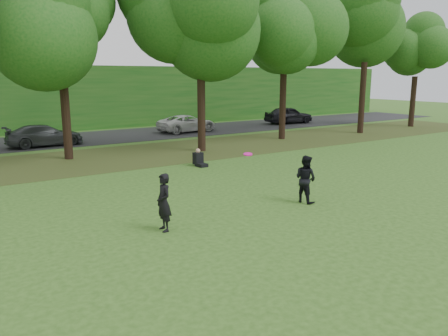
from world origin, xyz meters
name	(u,v)px	position (x,y,z in m)	size (l,w,h in m)	color
ground	(296,223)	(0.00, 0.00, 0.00)	(120.00, 120.00, 0.00)	#2C4E18
leaf_litter	(131,156)	(0.00, 13.00, 0.01)	(60.00, 7.00, 0.01)	#403716
street	(88,138)	(0.00, 21.00, 0.01)	(70.00, 7.00, 0.02)	black
far_hedge	(63,98)	(0.00, 27.00, 2.50)	(70.00, 3.00, 5.00)	#175016
player_left	(164,202)	(-3.51, 1.52, 0.81)	(0.59, 0.39, 1.62)	black
player_right	(305,179)	(1.71, 1.46, 0.81)	(0.78, 0.61, 1.61)	black
parked_cars	(76,130)	(-0.98, 20.08, 0.72)	(40.56, 3.64, 1.50)	black
frisbee	(248,154)	(-0.78, 1.35, 1.91)	(0.34, 0.34, 0.08)	#DD1295
seated_person	(199,160)	(1.73, 8.67, 0.31)	(0.47, 0.76, 0.83)	black
tree_line	(118,0)	(-0.34, 12.94, 7.84)	(55.30, 7.90, 12.31)	black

